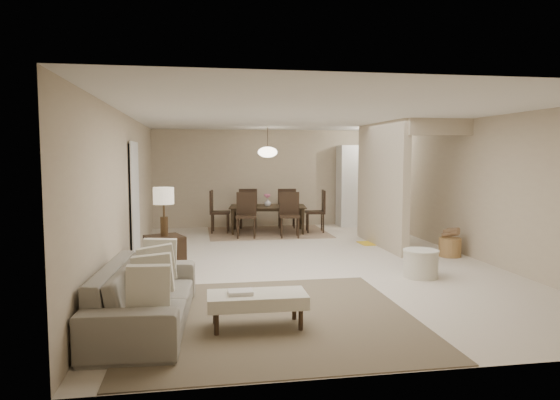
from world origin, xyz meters
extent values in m
plane|color=beige|center=(0.00, 0.00, 0.00)|extent=(9.00, 9.00, 0.00)
plane|color=white|center=(0.00, 0.00, 2.50)|extent=(9.00, 9.00, 0.00)
plane|color=#BCA98E|center=(0.00, 4.50, 1.25)|extent=(6.00, 0.00, 6.00)
plane|color=#BCA98E|center=(-3.00, 0.00, 1.25)|extent=(0.00, 9.00, 9.00)
plane|color=#BCA98E|center=(3.00, 0.00, 1.25)|extent=(0.00, 9.00, 9.00)
cube|color=#BCA98E|center=(1.80, 1.25, 1.25)|extent=(0.15, 2.50, 2.50)
cube|color=black|center=(-2.97, 0.60, 1.02)|extent=(0.04, 0.90, 2.04)
cube|color=white|center=(2.35, 4.15, 1.05)|extent=(1.20, 0.55, 2.10)
cylinder|color=white|center=(2.30, 3.20, 2.46)|extent=(0.44, 0.44, 0.05)
cube|color=brown|center=(-1.07, -2.88, 0.01)|extent=(3.20, 3.20, 0.01)
imported|color=gray|center=(-2.45, -2.88, 0.34)|extent=(2.36, 1.05, 0.67)
cube|color=beige|center=(-1.27, -3.18, 0.31)|extent=(1.06, 0.50, 0.14)
cylinder|color=black|center=(-1.71, -3.36, 0.12)|extent=(0.05, 0.05, 0.24)
cylinder|color=black|center=(-0.83, -3.36, 0.12)|extent=(0.05, 0.05, 0.24)
cylinder|color=black|center=(-1.71, -3.01, 0.12)|extent=(0.05, 0.05, 0.24)
cylinder|color=black|center=(-0.83, -3.01, 0.12)|extent=(0.05, 0.05, 0.24)
cube|color=black|center=(-2.40, -0.46, 0.29)|extent=(0.69, 0.69, 0.59)
cylinder|color=#402E1B|center=(-2.40, -0.46, 0.74)|extent=(0.12, 0.12, 0.30)
cylinder|color=#402E1B|center=(-2.40, -0.46, 1.02)|extent=(0.03, 0.03, 0.26)
cylinder|color=beige|center=(-2.40, -0.46, 1.22)|extent=(0.32, 0.32, 0.26)
cylinder|color=beige|center=(1.44, -1.38, 0.21)|extent=(0.54, 0.54, 0.42)
cylinder|color=olive|center=(2.66, 0.00, 0.17)|extent=(0.51, 0.51, 0.34)
cube|color=#8B6E56|center=(-0.23, 3.36, 0.01)|extent=(2.80, 2.10, 0.01)
imported|color=black|center=(-0.23, 3.36, 0.32)|extent=(1.92, 1.24, 0.63)
imported|color=white|center=(-0.23, 3.36, 0.72)|extent=(0.20, 0.20, 0.17)
cube|color=yellow|center=(1.88, 1.52, 0.01)|extent=(0.85, 0.54, 0.01)
cylinder|color=#402E1B|center=(-0.23, 3.36, 2.25)|extent=(0.02, 0.02, 0.50)
ellipsoid|color=#FFEAC6|center=(-0.23, 3.36, 1.92)|extent=(0.46, 0.46, 0.25)
camera|label=1|loc=(-1.89, -8.35, 1.84)|focal=32.00mm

